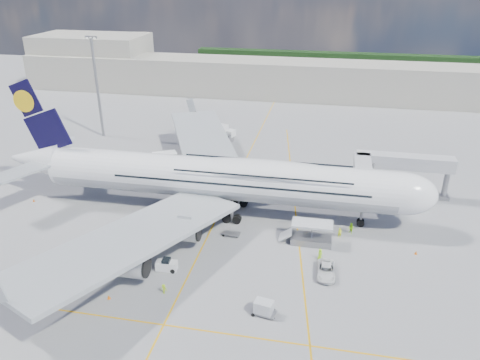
% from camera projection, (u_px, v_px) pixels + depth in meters
% --- Properties ---
extents(ground, '(300.00, 300.00, 0.00)m').
position_uv_depth(ground, '(205.00, 241.00, 76.38)').
color(ground, gray).
rests_on(ground, ground).
extents(taxi_line_main, '(0.25, 220.00, 0.01)m').
position_uv_depth(taxi_line_main, '(205.00, 241.00, 76.38)').
color(taxi_line_main, '#DD9D0B').
rests_on(taxi_line_main, ground).
extents(taxi_line_cross, '(120.00, 0.25, 0.01)m').
position_uv_depth(taxi_line_cross, '(164.00, 325.00, 58.55)').
color(taxi_line_cross, '#DD9D0B').
rests_on(taxi_line_cross, ground).
extents(taxi_line_diag, '(14.16, 99.06, 0.01)m').
position_uv_depth(taxi_line_diag, '(296.00, 220.00, 82.81)').
color(taxi_line_diag, '#DD9D0B').
rests_on(taxi_line_diag, ground).
extents(airliner, '(77.26, 79.15, 23.71)m').
position_uv_depth(airliner, '(220.00, 178.00, 82.38)').
color(airliner, white).
rests_on(airliner, ground).
extents(jet_bridge, '(18.80, 12.10, 8.50)m').
position_uv_depth(jet_bridge, '(388.00, 167.00, 86.90)').
color(jet_bridge, '#B7B7BC').
rests_on(jet_bridge, ground).
extents(cargo_loader, '(8.53, 3.20, 3.67)m').
position_uv_depth(cargo_loader, '(310.00, 236.00, 75.46)').
color(cargo_loader, silver).
rests_on(cargo_loader, ground).
extents(light_mast, '(3.00, 0.70, 25.50)m').
position_uv_depth(light_mast, '(97.00, 86.00, 118.04)').
color(light_mast, gray).
rests_on(light_mast, ground).
extents(terminal, '(180.00, 16.00, 12.00)m').
position_uv_depth(terminal, '(278.00, 79.00, 158.53)').
color(terminal, '#B2AD9E').
rests_on(terminal, ground).
extents(hangar, '(40.00, 22.00, 18.00)m').
position_uv_depth(hangar, '(93.00, 60.00, 174.12)').
color(hangar, '#B2AD9E').
rests_on(hangar, ground).
extents(tree_line, '(160.00, 6.00, 8.00)m').
position_uv_depth(tree_line, '(388.00, 64.00, 192.39)').
color(tree_line, '#193814').
rests_on(tree_line, ground).
extents(dolly_row_a, '(3.45, 2.61, 0.45)m').
position_uv_depth(dolly_row_a, '(116.00, 246.00, 74.44)').
color(dolly_row_a, gray).
rests_on(dolly_row_a, ground).
extents(dolly_row_b, '(3.59, 2.28, 2.12)m').
position_uv_depth(dolly_row_b, '(140.00, 226.00, 78.48)').
color(dolly_row_b, gray).
rests_on(dolly_row_b, ground).
extents(dolly_row_c, '(3.69, 2.53, 0.49)m').
position_uv_depth(dolly_row_c, '(121.00, 255.00, 71.94)').
color(dolly_row_c, gray).
rests_on(dolly_row_c, ground).
extents(dolly_back, '(2.97, 1.66, 0.43)m').
position_uv_depth(dolly_back, '(95.00, 258.00, 71.31)').
color(dolly_back, gray).
rests_on(dolly_back, ground).
extents(dolly_nose_far, '(3.48, 2.29, 2.04)m').
position_uv_depth(dolly_nose_far, '(264.00, 308.00, 59.86)').
color(dolly_nose_far, gray).
rests_on(dolly_nose_far, ground).
extents(dolly_nose_near, '(3.11, 1.95, 0.43)m').
position_uv_depth(dolly_nose_near, '(231.00, 234.00, 77.83)').
color(dolly_nose_near, gray).
rests_on(dolly_nose_near, ground).
extents(baggage_tug, '(3.17, 1.62, 1.93)m').
position_uv_depth(baggage_tug, '(167.00, 265.00, 68.76)').
color(baggage_tug, silver).
rests_on(baggage_tug, ground).
extents(catering_truck_inner, '(7.69, 5.56, 4.22)m').
position_uv_depth(catering_truck_inner, '(168.00, 163.00, 101.50)').
color(catering_truck_inner, gray).
rests_on(catering_truck_inner, ground).
extents(catering_truck_outer, '(7.45, 4.62, 4.14)m').
position_uv_depth(catering_truck_outer, '(221.00, 133.00, 119.88)').
color(catering_truck_outer, gray).
rests_on(catering_truck_outer, ground).
extents(service_van, '(2.67, 5.59, 1.54)m').
position_uv_depth(service_van, '(326.00, 271.00, 67.63)').
color(service_van, silver).
rests_on(service_van, ground).
extents(crew_nose, '(0.73, 0.58, 1.76)m').
position_uv_depth(crew_nose, '(340.00, 233.00, 77.01)').
color(crew_nose, '#D0E117').
rests_on(crew_nose, ground).
extents(crew_loader, '(1.17, 1.18, 1.93)m').
position_uv_depth(crew_loader, '(351.00, 228.00, 78.15)').
color(crew_loader, '#A6FB1A').
rests_on(crew_loader, ground).
extents(crew_wing, '(0.79, 1.10, 1.74)m').
position_uv_depth(crew_wing, '(146.00, 223.00, 79.90)').
color(crew_wing, '#B0E818').
rests_on(crew_wing, ground).
extents(crew_van, '(1.05, 1.09, 1.89)m').
position_uv_depth(crew_van, '(320.00, 254.00, 71.15)').
color(crew_van, '#AAFE1A').
rests_on(crew_van, ground).
extents(crew_tug, '(0.98, 0.57, 1.50)m').
position_uv_depth(crew_tug, '(164.00, 289.00, 63.85)').
color(crew_tug, '#ABDC17').
rests_on(crew_tug, ground).
extents(cone_nose, '(0.46, 0.46, 0.58)m').
position_uv_depth(cone_nose, '(416.00, 253.00, 72.78)').
color(cone_nose, orange).
rests_on(cone_nose, ground).
extents(cone_wing_left_inner, '(0.37, 0.37, 0.48)m').
position_uv_depth(cone_wing_left_inner, '(213.00, 169.00, 102.86)').
color(cone_wing_left_inner, orange).
rests_on(cone_wing_left_inner, ground).
extents(cone_wing_left_outer, '(0.43, 0.43, 0.55)m').
position_uv_depth(cone_wing_left_outer, '(228.00, 150.00, 113.17)').
color(cone_wing_left_outer, orange).
rests_on(cone_wing_left_outer, ground).
extents(cone_wing_right_inner, '(0.49, 0.49, 0.62)m').
position_uv_depth(cone_wing_right_inner, '(141.00, 221.00, 81.79)').
color(cone_wing_right_inner, orange).
rests_on(cone_wing_right_inner, ground).
extents(cone_wing_right_outer, '(0.46, 0.46, 0.58)m').
position_uv_depth(cone_wing_right_outer, '(109.00, 297.00, 63.03)').
color(cone_wing_right_outer, orange).
rests_on(cone_wing_right_outer, ground).
extents(cone_tail, '(0.40, 0.40, 0.50)m').
position_uv_depth(cone_tail, '(34.00, 200.00, 89.05)').
color(cone_tail, orange).
rests_on(cone_tail, ground).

